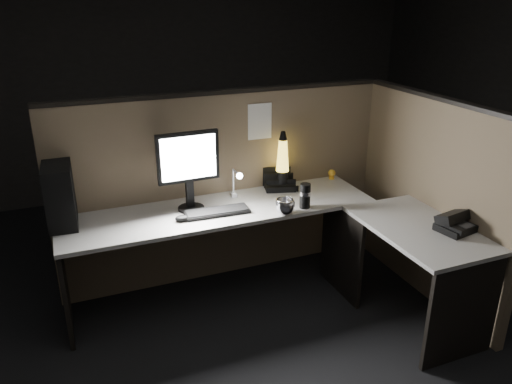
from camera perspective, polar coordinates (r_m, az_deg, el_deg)
name	(u,v)px	position (r m, az deg, el deg)	size (l,w,h in m)	color
floor	(271,334)	(3.60, 1.70, -15.88)	(6.00, 6.00, 0.00)	black
room_shell	(274,101)	(2.90, 2.05, 10.33)	(6.00, 6.00, 6.00)	silver
partition_back	(225,188)	(3.99, -3.54, 0.47)	(2.66, 0.06, 1.50)	brown
partition_right	(429,201)	(3.95, 19.20, -0.98)	(0.06, 1.66, 1.50)	brown
desk	(281,239)	(3.54, 2.83, -5.39)	(2.60, 1.60, 0.73)	#B8B4AD
pc_tower	(60,194)	(3.60, -21.50, -0.18)	(0.18, 0.41, 0.43)	black
monitor	(188,164)	(3.56, -7.73, 3.24)	(0.45, 0.19, 0.58)	black
keyboard	(217,212)	(3.58, -4.47, -2.28)	(0.46, 0.15, 0.02)	black
mouse	(182,218)	(3.49, -8.44, -2.98)	(0.10, 0.07, 0.04)	black
clip_lamp	(236,183)	(3.75, -2.24, 1.08)	(0.05, 0.19, 0.24)	silver
organizer	(279,183)	(4.02, 2.65, 1.01)	(0.28, 0.26, 0.18)	black
lava_lamp	(282,165)	(3.97, 3.04, 3.08)	(0.13, 0.13, 0.47)	black
travel_mug	(305,196)	(3.65, 5.62, -0.44)	(0.08, 0.08, 0.19)	black
steel_mug	(285,206)	(3.55, 3.32, -1.66)	(0.14, 0.14, 0.11)	silver
figurine	(332,173)	(4.26, 8.66, 2.15)	(0.06, 0.06, 0.06)	yellow
pinned_paper	(260,121)	(3.89, 0.44, 8.06)	(0.20, 0.00, 0.28)	white
desk_phone	(454,223)	(3.55, 21.68, -3.36)	(0.25, 0.25, 0.13)	black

